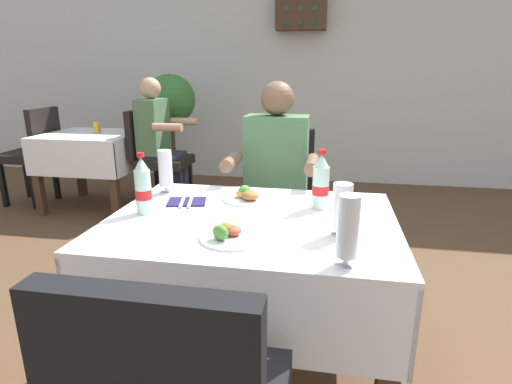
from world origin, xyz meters
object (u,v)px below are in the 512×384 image
main_dining_table (252,255)px  background_chair_right (156,154)px  background_dining_table (93,153)px  seated_diner_far (275,179)px  plate_near_camera (230,235)px  background_table_tumbler (97,127)px  potted_plant_corner (172,119)px  plate_far_diner (247,196)px  beer_glass_left (166,171)px  cola_bottle_primary (143,187)px  beer_glass_middle (348,231)px  napkin_cutlery_set (187,202)px  beer_glass_right (342,209)px  background_chair_left (33,150)px  chair_far_diner_seat (277,199)px  cola_bottle_secondary (321,183)px  background_patron (160,138)px  wall_bottle_rack (301,10)px

main_dining_table → background_chair_right: bearing=122.9°
background_dining_table → background_chair_right: (0.65, 0.00, 0.01)m
seated_diner_far → plate_near_camera: 0.96m
background_table_tumbler → potted_plant_corner: (0.52, 0.63, 0.02)m
plate_far_diner → beer_glass_left: 0.42m
main_dining_table → seated_diner_far: bearing=90.0°
seated_diner_far → cola_bottle_primary: 0.89m
plate_near_camera → background_table_tumbler: (-1.88, 2.30, 0.04)m
beer_glass_middle → napkin_cutlery_set: (-0.69, 0.52, -0.11)m
beer_glass_right → background_chair_left: background_chair_left is taller
plate_near_camera → potted_plant_corner: size_ratio=0.18×
chair_far_diner_seat → cola_bottle_secondary: (0.27, -0.66, 0.29)m
napkin_cutlery_set → main_dining_table: bearing=-23.6°
napkin_cutlery_set → beer_glass_right: bearing=-21.8°
beer_glass_right → background_chair_left: bearing=144.0°
background_chair_right → potted_plant_corner: (-0.09, 0.67, 0.26)m
main_dining_table → background_chair_right: 2.41m
cola_bottle_primary → background_patron: background_patron is taller
plate_far_diner → potted_plant_corner: potted_plant_corner is taller
potted_plant_corner → cola_bottle_secondary: bearing=-56.6°
background_chair_right → plate_near_camera: bearing=-60.5°
seated_diner_far → napkin_cutlery_set: (-0.33, -0.58, 0.03)m
background_patron → wall_bottle_rack: bearing=47.7°
chair_far_diner_seat → background_dining_table: chair_far_diner_seat is taller
napkin_cutlery_set → cola_bottle_primary: bearing=-126.4°
wall_bottle_rack → cola_bottle_primary: bearing=-96.5°
cola_bottle_secondary → seated_diner_far: bearing=115.9°
plate_near_camera → potted_plant_corner: bearing=114.9°
beer_glass_middle → cola_bottle_secondary: (-0.09, 0.55, -0.00)m
cola_bottle_secondary → chair_far_diner_seat: bearing=112.1°
beer_glass_right → plate_far_diner: bearing=139.7°
background_patron → beer_glass_left: bearing=-65.9°
cola_bottle_secondary → background_chair_left: cola_bottle_secondary is taller
napkin_cutlery_set → background_chair_right: 2.13m
beer_glass_right → background_patron: bearing=126.8°
background_dining_table → cola_bottle_secondary: bearing=-39.7°
napkin_cutlery_set → background_table_tumbler: 2.50m
background_patron → plate_near_camera: bearing=-61.5°
potted_plant_corner → background_table_tumbler: bearing=-129.4°
chair_far_diner_seat → plate_far_diner: (-0.07, -0.61, 0.20)m
beer_glass_left → potted_plant_corner: 2.60m
background_chair_left → background_chair_right: (1.30, 0.00, 0.00)m
chair_far_diner_seat → background_chair_left: bearing=155.5°
plate_near_camera → beer_glass_right: beer_glass_right is taller
background_chair_left → background_table_tumbler: size_ratio=8.82×
plate_near_camera → background_chair_right: (-1.28, 2.26, -0.20)m
background_dining_table → background_chair_left: size_ratio=0.92×
main_dining_table → beer_glass_left: beer_glass_left is taller
beer_glass_middle → potted_plant_corner: 3.54m
seated_diner_far → beer_glass_left: 0.67m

